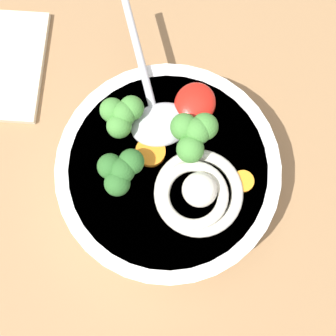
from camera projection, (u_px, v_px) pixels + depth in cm
name	position (u px, v px, depth cm)	size (l,w,h in cm)	color
table_slab	(162.00, 148.00, 51.20)	(98.42, 98.42, 3.82)	#936D47
soup_bowl	(168.00, 174.00, 45.47)	(21.85, 21.85, 5.82)	white
noodle_pile	(197.00, 193.00, 41.01)	(9.21, 9.03, 3.70)	silver
soup_spoon	(155.00, 115.00, 43.11)	(15.99, 12.74, 1.60)	#B7B7BC
chili_sauce_dollop	(195.00, 104.00, 43.17)	(4.44, 4.00, 2.00)	red
broccoli_floret_left	(120.00, 171.00, 40.29)	(4.68, 4.03, 3.70)	#7A9E60
broccoli_floret_near_spoon	(122.00, 114.00, 41.56)	(4.63, 3.98, 3.66)	#7A9E60
broccoli_floret_right	(193.00, 136.00, 40.85)	(5.04, 4.34, 3.99)	#7A9E60
carrot_slice_center	(243.00, 181.00, 42.12)	(2.08, 2.08, 0.60)	orange
carrot_slice_rear	(148.00, 151.00, 42.71)	(2.89, 2.89, 0.79)	orange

